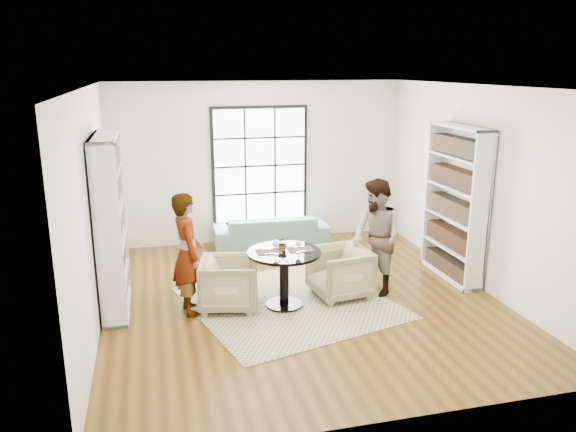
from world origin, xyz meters
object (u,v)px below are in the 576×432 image
object	(u,v)px
person_right	(377,237)
wine_glass_right	(298,244)
pedestal_table	(284,267)
person_left	(187,254)
sofa	(271,231)
flower_centerpiece	(283,243)
wine_glass_left	(276,244)
armchair_left	(229,283)
armchair_right	(340,272)

from	to	relation	value
person_right	wine_glass_right	distance (m)	1.28
pedestal_table	person_left	xyz separation A→B (m)	(-1.30, 0.14, 0.25)
pedestal_table	person_left	world-z (taller)	person_left
sofa	wine_glass_right	bearing A→B (deg)	87.93
person_left	wine_glass_right	world-z (taller)	person_left
flower_centerpiece	sofa	bearing A→B (deg)	81.55
wine_glass_right	flower_centerpiece	bearing A→B (deg)	139.76
person_left	wine_glass_left	bearing A→B (deg)	-110.47
sofa	armchair_left	distance (m)	2.75
armchair_left	flower_centerpiece	bearing A→B (deg)	-85.36
sofa	person_left	world-z (taller)	person_left
armchair_left	sofa	bearing A→B (deg)	-11.91
person_right	armchair_right	bearing A→B (deg)	-102.34
armchair_left	wine_glass_left	bearing A→B (deg)	-99.32
sofa	armchair_left	bearing A→B (deg)	68.05
armchair_right	person_right	size ratio (longest dim) A/B	0.47
armchair_right	person_right	world-z (taller)	person_right
sofa	person_right	xyz separation A→B (m)	(1.04, -2.48, 0.55)
person_left	wine_glass_left	world-z (taller)	person_left
sofa	person_left	bearing A→B (deg)	58.47
person_left	armchair_right	bearing A→B (deg)	-98.14
person_right	flower_centerpiece	distance (m)	1.43
wine_glass_left	wine_glass_right	xyz separation A→B (m)	(0.31, -0.01, -0.02)
armchair_left	wine_glass_left	size ratio (longest dim) A/B	3.73
pedestal_table	wine_glass_left	size ratio (longest dim) A/B	4.83
sofa	wine_glass_right	size ratio (longest dim) A/B	11.52
flower_centerpiece	pedestal_table	bearing A→B (deg)	-79.12
armchair_right	wine_glass_left	size ratio (longest dim) A/B	3.79
pedestal_table	person_left	size ratio (longest dim) A/B	0.61
armchair_right	person_left	bearing A→B (deg)	-97.19
person_left	flower_centerpiece	bearing A→B (deg)	-103.14
sofa	wine_glass_left	world-z (taller)	wine_glass_left
wine_glass_left	person_left	bearing A→B (deg)	168.26
wine_glass_right	flower_centerpiece	xyz separation A→B (m)	(-0.18, 0.15, -0.03)
sofa	flower_centerpiece	size ratio (longest dim) A/B	9.93
armchair_right	sofa	bearing A→B (deg)	-176.64
pedestal_table	armchair_left	bearing A→B (deg)	169.69
person_left	wine_glass_right	bearing A→B (deg)	-108.40
armchair_left	wine_glass_right	world-z (taller)	wine_glass_right
person_right	wine_glass_left	xyz separation A→B (m)	(-1.56, -0.26, 0.11)
armchair_left	wine_glass_left	world-z (taller)	wine_glass_left
person_right	flower_centerpiece	bearing A→B (deg)	-97.45
armchair_right	person_left	size ratio (longest dim) A/B	0.48
sofa	armchair_left	size ratio (longest dim) A/B	2.66
wine_glass_left	flower_centerpiece	distance (m)	0.20
pedestal_table	armchair_left	size ratio (longest dim) A/B	1.29
sofa	wine_glass_left	distance (m)	2.87
sofa	armchair_left	xyz separation A→B (m)	(-1.13, -2.51, 0.05)
armchair_left	person_left	size ratio (longest dim) A/B	0.47
pedestal_table	wine_glass_right	xyz separation A→B (m)	(0.17, -0.11, 0.35)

